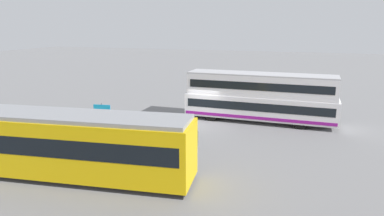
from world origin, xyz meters
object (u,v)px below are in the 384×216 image
at_px(tram_yellow, 53,143).
at_px(pedestrian_near_railing, 133,123).
at_px(info_sign, 102,112).
at_px(double_decker_bus, 260,97).

distance_m(tram_yellow, pedestrian_near_railing, 7.24).
bearing_deg(info_sign, tram_yellow, 102.86).
bearing_deg(tram_yellow, info_sign, -77.14).
height_order(double_decker_bus, pedestrian_near_railing, double_decker_bus).
xyz_separation_m(pedestrian_near_railing, info_sign, (2.23, 0.34, 0.63)).
bearing_deg(pedestrian_near_railing, info_sign, 8.64).
distance_m(tram_yellow, info_sign, 7.00).
height_order(double_decker_bus, tram_yellow, double_decker_bus).
bearing_deg(info_sign, double_decker_bus, -146.11).
xyz_separation_m(double_decker_bus, pedestrian_near_railing, (7.78, 6.38, -1.06)).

